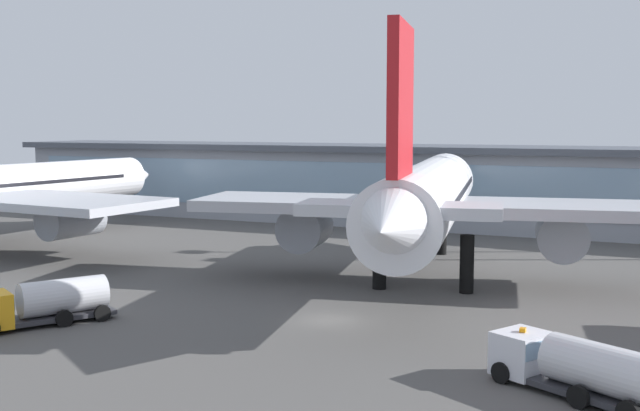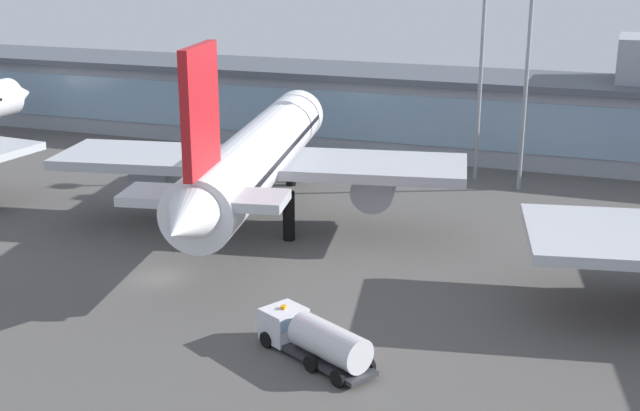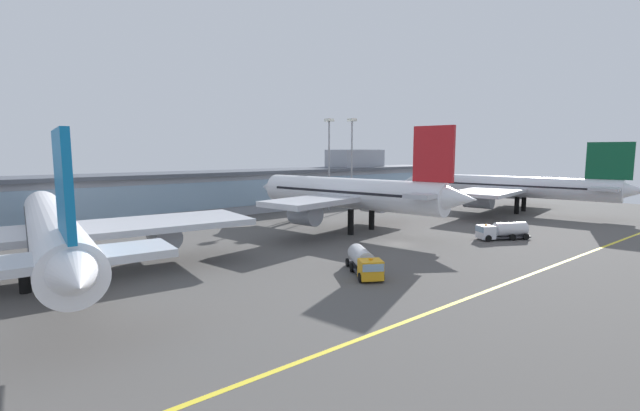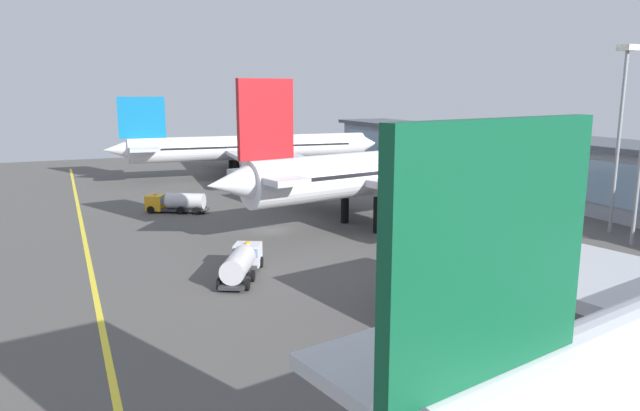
% 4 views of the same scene
% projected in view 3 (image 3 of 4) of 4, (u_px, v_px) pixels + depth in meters
% --- Properties ---
extents(ground_plane, '(188.82, 188.82, 0.00)m').
position_uv_depth(ground_plane, '(398.00, 244.00, 71.02)').
color(ground_plane, '#514F4C').
extents(taxiway_centreline_stripe, '(151.05, 0.50, 0.01)m').
position_uv_depth(taxiway_centreline_stripe, '(535.00, 273.00, 54.15)').
color(taxiway_centreline_stripe, yellow).
rests_on(taxiway_centreline_stripe, ground).
extents(terminal_building, '(137.87, 14.00, 15.44)m').
position_uv_depth(terminal_building, '(250.00, 189.00, 110.27)').
color(terminal_building, '#9399A3').
rests_on(terminal_building, ground).
extents(airliner_near_left, '(47.14, 57.20, 16.52)m').
position_uv_depth(airliner_near_left, '(52.00, 230.00, 50.14)').
color(airliner_near_left, black).
rests_on(airliner_near_left, ground).
extents(airliner_near_right, '(39.17, 48.32, 19.04)m').
position_uv_depth(airliner_near_right, '(349.00, 194.00, 82.64)').
color(airliner_near_right, black).
rests_on(airliner_near_right, ground).
extents(airliner_far_right, '(48.02, 57.26, 16.95)m').
position_uv_depth(airliner_far_right, '(507.00, 187.00, 109.04)').
color(airliner_far_right, black).
rests_on(airliner_far_right, ground).
extents(fuel_tanker_truck, '(6.76, 9.00, 2.90)m').
position_uv_depth(fuel_tanker_truck, '(364.00, 262.00, 53.35)').
color(fuel_tanker_truck, black).
rests_on(fuel_tanker_truck, ground).
extents(baggage_tug_near, '(9.11, 6.46, 2.90)m').
position_uv_depth(baggage_tug_near, '(501.00, 231.00, 74.52)').
color(baggage_tug_near, black).
rests_on(baggage_tug_near, ground).
extents(apron_light_mast_west, '(1.80, 1.80, 23.07)m').
position_uv_depth(apron_light_mast_west, '(329.00, 151.00, 110.63)').
color(apron_light_mast_west, gray).
rests_on(apron_light_mast_west, ground).
extents(apron_light_mast_centre, '(1.80, 1.80, 23.19)m').
position_uv_depth(apron_light_mast_centre, '(352.00, 150.00, 111.83)').
color(apron_light_mast_centre, gray).
rests_on(apron_light_mast_centre, ground).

